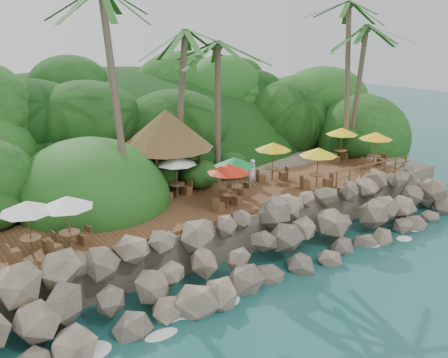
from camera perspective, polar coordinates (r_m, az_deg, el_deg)
ground at (r=23.96m, az=8.53°, el=-11.29°), size 140.00×140.00×0.00m
land_base at (r=35.85m, az=-9.32°, el=0.25°), size 32.00×25.20×2.10m
jungle_hill at (r=42.76m, az=-13.75°, el=1.27°), size 44.80×28.00×15.40m
seawall at (r=24.76m, az=5.42°, el=-7.22°), size 29.00×4.00×2.30m
terrace at (r=27.28m, az=-0.00°, el=-2.41°), size 26.00×5.00×0.20m
jungle_foliage at (r=35.31m, az=-8.51°, el=-1.77°), size 44.00×16.00×12.00m
foam_line at (r=24.13m, az=8.03°, el=-10.96°), size 25.20×0.80×0.06m
palms at (r=28.53m, az=-0.83°, el=18.14°), size 33.01×7.37×12.13m
palapa at (r=28.34m, az=-6.68°, el=5.76°), size 5.39×5.39×4.60m
dining_clusters at (r=26.81m, az=0.96°, el=1.90°), size 24.56×5.41×2.39m
railing at (r=31.95m, az=16.80°, el=1.11°), size 7.20×0.10×1.00m
waiter at (r=29.01m, az=3.23°, el=0.69°), size 0.64×0.46×1.65m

